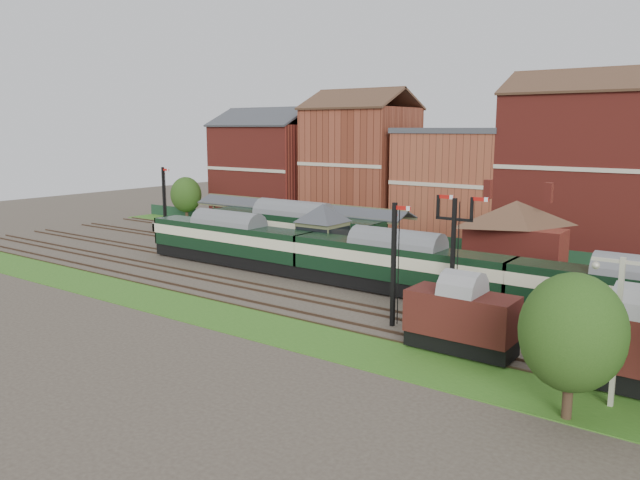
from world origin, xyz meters
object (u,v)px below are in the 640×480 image
Objects in this scene: platform_railcar at (293,230)px; signal_box at (323,235)px; dmu_train at (396,263)px; goods_van_a at (461,317)px; semaphore_bracket at (454,248)px.

signal_box is at bearing -28.58° from platform_railcar.
dmu_train is 8.78× the size of goods_van_a.
dmu_train is at bearing -23.06° from platform_railcar.
signal_box is at bearing 159.08° from semaphore_bracket.
platform_railcar reaches higher than dmu_train.
signal_box is at bearing 146.56° from goods_van_a.
semaphore_bracket is 6.64m from dmu_train.
signal_box reaches higher than goods_van_a.
semaphore_bracket is at bearing -20.92° from signal_box.
semaphore_bracket is at bearing 118.39° from goods_van_a.
signal_box is 0.73× the size of semaphore_bracket.
signal_box is 0.99× the size of goods_van_a.
signal_box is 16.16m from semaphore_bracket.
dmu_train is at bearing 156.44° from semaphore_bracket.
dmu_train is 12.91m from goods_van_a.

